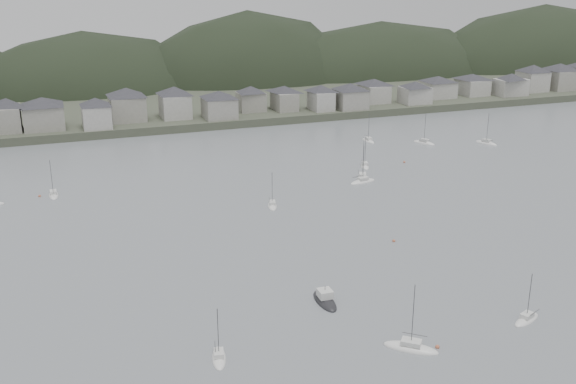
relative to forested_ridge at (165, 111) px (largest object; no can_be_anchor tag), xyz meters
name	(u,v)px	position (x,y,z in m)	size (l,w,h in m)	color
far_shore_land	(146,79)	(-4.83, 25.60, 12.78)	(900.00, 250.00, 3.00)	#383D2D
forested_ridge	(165,111)	(0.00, 0.00, 0.00)	(851.55, 103.94, 102.57)	black
waterfront_town	(312,94)	(45.75, -86.06, 19.95)	(451.48, 28.46, 12.92)	gray
moored_fleet	(251,229)	(-16.09, -200.04, 11.46)	(257.37, 153.85, 12.31)	silver
motor_launch_far	(325,300)	(-14.09, -238.52, 11.57)	(3.44, 8.74, 4.05)	black
mooring_buoys	(412,228)	(18.98, -212.51, 11.43)	(157.28, 122.01, 0.70)	#B85E3D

